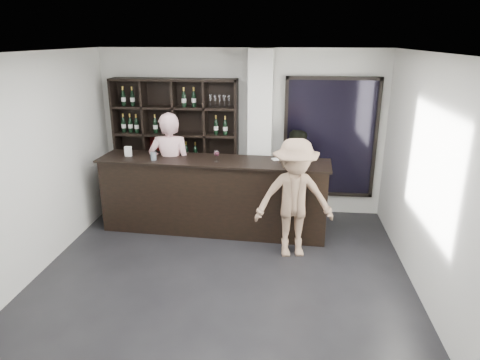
# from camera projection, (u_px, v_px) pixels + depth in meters

# --- Properties ---
(floor) EXTENTS (5.00, 5.50, 0.01)m
(floor) POSITION_uv_depth(u_px,v_px,m) (219.00, 289.00, 5.48)
(floor) COLOR black
(floor) RESTS_ON ground
(wine_shelf) EXTENTS (2.20, 0.35, 2.40)m
(wine_shelf) POSITION_uv_depth(u_px,v_px,m) (176.00, 147.00, 7.63)
(wine_shelf) COLOR black
(wine_shelf) RESTS_ON floor
(structural_column) EXTENTS (0.40, 0.40, 2.90)m
(structural_column) POSITION_uv_depth(u_px,v_px,m) (260.00, 137.00, 7.31)
(structural_column) COLOR silver
(structural_column) RESTS_ON floor
(glass_panel) EXTENTS (1.60, 0.08, 2.10)m
(glass_panel) POSITION_uv_depth(u_px,v_px,m) (330.00, 138.00, 7.41)
(glass_panel) COLOR black
(glass_panel) RESTS_ON floor
(tasting_counter) EXTENTS (3.69, 0.76, 1.22)m
(tasting_counter) POSITION_uv_depth(u_px,v_px,m) (214.00, 196.00, 6.97)
(tasting_counter) COLOR black
(tasting_counter) RESTS_ON floor
(taster_pink) EXTENTS (0.75, 0.53, 1.93)m
(taster_pink) POSITION_uv_depth(u_px,v_px,m) (171.00, 170.00, 7.11)
(taster_pink) COLOR beige
(taster_pink) RESTS_ON floor
(taster_black) EXTENTS (0.81, 0.65, 1.59)m
(taster_black) POSITION_uv_depth(u_px,v_px,m) (294.00, 175.00, 7.39)
(taster_black) COLOR black
(taster_black) RESTS_ON floor
(customer) EXTENTS (1.22, 0.81, 1.75)m
(customer) POSITION_uv_depth(u_px,v_px,m) (294.00, 199.00, 6.09)
(customer) COLOR #8F7058
(customer) RESTS_ON floor
(wine_glass) EXTENTS (0.11, 0.11, 0.21)m
(wine_glass) POSITION_uv_depth(u_px,v_px,m) (217.00, 155.00, 6.64)
(wine_glass) COLOR white
(wine_glass) RESTS_ON tasting_counter
(spit_cup) EXTENTS (0.10, 0.10, 0.12)m
(spit_cup) POSITION_uv_depth(u_px,v_px,m) (153.00, 156.00, 6.74)
(spit_cup) COLOR #AEC1D1
(spit_cup) RESTS_ON tasting_counter
(napkin_stack) EXTENTS (0.15, 0.15, 0.02)m
(napkin_stack) POSITION_uv_depth(u_px,v_px,m) (276.00, 159.00, 6.77)
(napkin_stack) COLOR white
(napkin_stack) RESTS_ON tasting_counter
(card_stand) EXTENTS (0.11, 0.05, 0.16)m
(card_stand) POSITION_uv_depth(u_px,v_px,m) (128.00, 151.00, 6.95)
(card_stand) COLOR white
(card_stand) RESTS_ON tasting_counter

